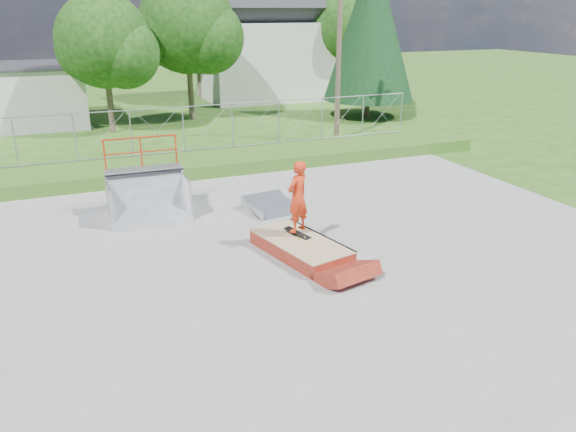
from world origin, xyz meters
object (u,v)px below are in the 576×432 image
Objects in this scene: quarter_pipe at (147,182)px; flat_bank_ramp at (271,206)px; grind_box at (301,248)px; skater at (298,199)px.

flat_bank_ramp is at bearing -12.04° from quarter_pipe.
grind_box is 2.09× the size of flat_bank_ramp.
quarter_pipe is at bearing 113.86° from grind_box.
quarter_pipe is at bearing 158.84° from flat_bank_ramp.
flat_bank_ramp is (0.44, 3.27, -0.00)m from grind_box.
grind_box and flat_bank_ramp have the same top height.
quarter_pipe reaches higher than grind_box.
quarter_pipe is 1.60× the size of flat_bank_ramp.
skater is at bearing -48.98° from quarter_pipe.
quarter_pipe is (-3.06, 4.10, 0.93)m from grind_box.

